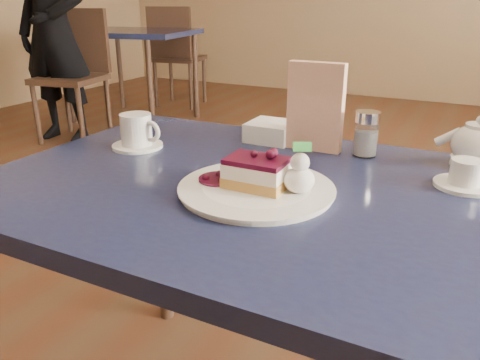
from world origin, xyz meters
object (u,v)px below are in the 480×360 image
at_px(coffee_set, 137,133).
at_px(tea_set, 473,152).
at_px(dessert_plate, 256,189).
at_px(patron, 54,32).
at_px(cheesecake_slice, 257,173).
at_px(main_table, 266,218).
at_px(bg_table_far_left, 136,112).

distance_m(coffee_set, tea_set, 0.78).
xyz_separation_m(dessert_plate, coffee_set, (-0.39, 0.13, 0.03)).
bearing_deg(coffee_set, patron, 141.24).
bearing_deg(tea_set, cheesecake_slice, -137.72).
distance_m(coffee_set, patron, 2.87).
xyz_separation_m(tea_set, patron, (-2.99, 1.59, 0.07)).
xyz_separation_m(coffee_set, tea_set, (0.76, 0.20, 0.00)).
xyz_separation_m(main_table, patron, (-2.63, 1.88, 0.19)).
height_order(main_table, patron, patron).
bearing_deg(bg_table_far_left, cheesecake_slice, -57.81).
bearing_deg(dessert_plate, bg_table_far_left, 133.18).
relative_size(coffee_set, patron, 0.08).
relative_size(dessert_plate, tea_set, 1.14).
bearing_deg(cheesecake_slice, coffee_set, 161.19).
distance_m(main_table, coffee_set, 0.42).
relative_size(dessert_plate, cheesecake_slice, 2.53).
height_order(dessert_plate, bg_table_far_left, bg_table_far_left).
bearing_deg(tea_set, main_table, -142.22).
bearing_deg(patron, dessert_plate, -43.10).
distance_m(coffee_set, bg_table_far_left, 3.42).
distance_m(tea_set, patron, 3.39).
xyz_separation_m(main_table, dessert_plate, (0.00, -0.05, 0.08)).
distance_m(cheesecake_slice, tea_set, 0.49).
distance_m(main_table, bg_table_far_left, 3.71).
bearing_deg(tea_set, coffee_set, -165.15).
height_order(cheesecake_slice, patron, patron).
height_order(cheesecake_slice, bg_table_far_left, bg_table_far_left).
relative_size(cheesecake_slice, patron, 0.07).
bearing_deg(patron, cheesecake_slice, -43.10).
bearing_deg(cheesecake_slice, patron, 143.41).
bearing_deg(bg_table_far_left, dessert_plate, -57.81).
bearing_deg(bg_table_far_left, tea_set, -50.24).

